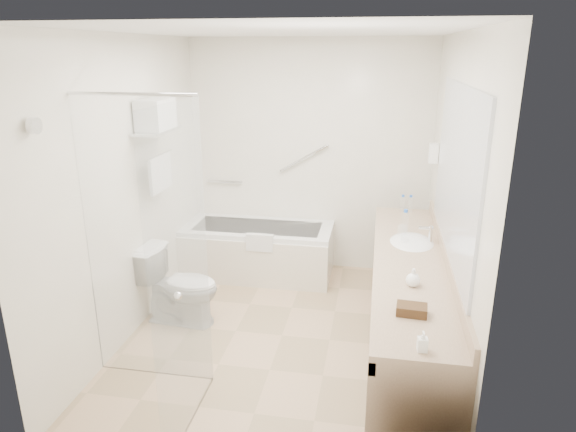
% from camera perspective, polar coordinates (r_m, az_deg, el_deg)
% --- Properties ---
extents(floor, '(3.20, 3.20, 0.00)m').
position_cam_1_polar(floor, '(4.59, -0.68, -13.13)').
color(floor, tan).
rests_on(floor, ground).
extents(ceiling, '(2.60, 3.20, 0.10)m').
position_cam_1_polar(ceiling, '(3.93, -0.82, 19.87)').
color(ceiling, white).
rests_on(ceiling, wall_back).
extents(wall_back, '(2.60, 0.10, 2.50)m').
position_cam_1_polar(wall_back, '(5.62, 2.34, 6.48)').
color(wall_back, beige).
rests_on(wall_back, ground).
extents(wall_front, '(2.60, 0.10, 2.50)m').
position_cam_1_polar(wall_front, '(2.63, -7.36, -7.48)').
color(wall_front, beige).
rests_on(wall_front, ground).
extents(wall_left, '(0.10, 3.20, 2.50)m').
position_cam_1_polar(wall_left, '(4.50, -17.23, 2.76)').
color(wall_left, beige).
rests_on(wall_left, ground).
extents(wall_right, '(0.10, 3.20, 2.50)m').
position_cam_1_polar(wall_right, '(4.05, 17.62, 1.07)').
color(wall_right, beige).
rests_on(wall_right, ground).
extents(bathtub, '(1.60, 0.73, 0.59)m').
position_cam_1_polar(bathtub, '(5.65, -3.33, -3.81)').
color(bathtub, silver).
rests_on(bathtub, floor).
extents(grab_bar_short, '(0.40, 0.03, 0.03)m').
position_cam_1_polar(grab_bar_short, '(5.85, -7.03, 3.81)').
color(grab_bar_short, silver).
rests_on(grab_bar_short, wall_back).
extents(grab_bar_long, '(0.53, 0.03, 0.33)m').
position_cam_1_polar(grab_bar_long, '(5.59, 1.78, 6.42)').
color(grab_bar_long, silver).
rests_on(grab_bar_long, wall_back).
extents(shower_enclosure, '(0.96, 0.91, 2.11)m').
position_cam_1_polar(shower_enclosure, '(3.49, -13.91, -4.56)').
color(shower_enclosure, silver).
rests_on(shower_enclosure, floor).
extents(towel_shelf, '(0.24, 0.55, 0.81)m').
position_cam_1_polar(towel_shelf, '(4.66, -14.41, 9.83)').
color(towel_shelf, silver).
rests_on(towel_shelf, wall_left).
extents(vanity_counter, '(0.55, 2.70, 0.95)m').
position_cam_1_polar(vanity_counter, '(4.10, 13.21, -7.49)').
color(vanity_counter, tan).
rests_on(vanity_counter, floor).
extents(sink, '(0.40, 0.52, 0.14)m').
position_cam_1_polar(sink, '(4.40, 13.55, -3.18)').
color(sink, silver).
rests_on(sink, vanity_counter).
extents(faucet, '(0.03, 0.03, 0.14)m').
position_cam_1_polar(faucet, '(4.38, 15.55, -1.93)').
color(faucet, silver).
rests_on(faucet, vanity_counter).
extents(mirror, '(0.02, 2.00, 1.20)m').
position_cam_1_polar(mirror, '(3.84, 18.15, 4.72)').
color(mirror, '#B3B7C0').
rests_on(mirror, wall_right).
extents(hairdryer_unit, '(0.08, 0.10, 0.18)m').
position_cam_1_polar(hairdryer_unit, '(5.02, 15.87, 6.74)').
color(hairdryer_unit, white).
rests_on(hairdryer_unit, wall_right).
extents(toilet, '(0.74, 0.46, 0.70)m').
position_cam_1_polar(toilet, '(4.75, -11.88, -7.61)').
color(toilet, silver).
rests_on(toilet, floor).
extents(amenity_basket, '(0.19, 0.13, 0.06)m').
position_cam_1_polar(amenity_basket, '(3.23, 13.58, -10.09)').
color(amenity_basket, '#3F2A16').
rests_on(amenity_basket, vanity_counter).
extents(soap_bottle_a, '(0.06, 0.12, 0.05)m').
position_cam_1_polar(soap_bottle_a, '(2.89, 14.69, -13.85)').
color(soap_bottle_a, white).
rests_on(soap_bottle_a, vanity_counter).
extents(soap_bottle_b, '(0.13, 0.15, 0.10)m').
position_cam_1_polar(soap_bottle_b, '(3.58, 13.73, -6.84)').
color(soap_bottle_b, white).
rests_on(soap_bottle_b, vanity_counter).
extents(water_bottle_left, '(0.05, 0.05, 0.17)m').
position_cam_1_polar(water_bottle_left, '(5.17, 13.45, 1.29)').
color(water_bottle_left, silver).
rests_on(water_bottle_left, vanity_counter).
extents(water_bottle_mid, '(0.06, 0.06, 0.21)m').
position_cam_1_polar(water_bottle_mid, '(4.58, 12.88, -0.63)').
color(water_bottle_mid, silver).
rests_on(water_bottle_mid, vanity_counter).
extents(water_bottle_right, '(0.05, 0.05, 0.17)m').
position_cam_1_polar(water_bottle_right, '(5.17, 12.61, 1.33)').
color(water_bottle_right, silver).
rests_on(water_bottle_right, vanity_counter).
extents(drinking_glass_near, '(0.08, 0.08, 0.08)m').
position_cam_1_polar(drinking_glass_near, '(4.29, 12.85, -2.64)').
color(drinking_glass_near, silver).
rests_on(drinking_glass_near, vanity_counter).
extents(drinking_glass_far, '(0.08, 0.08, 0.10)m').
position_cam_1_polar(drinking_glass_far, '(4.47, 12.56, -1.67)').
color(drinking_glass_far, silver).
rests_on(drinking_glass_far, vanity_counter).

